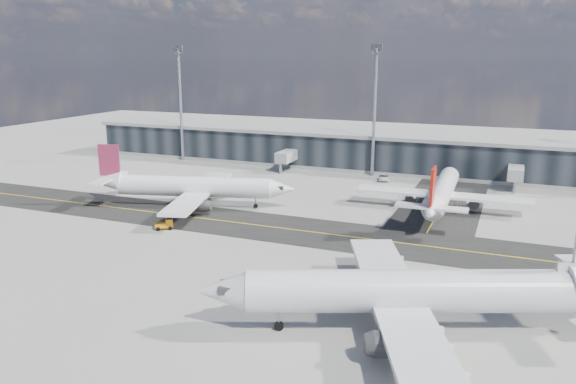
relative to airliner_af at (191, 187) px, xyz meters
name	(u,v)px	position (x,y,z in m)	size (l,w,h in m)	color
ground	(294,238)	(23.81, -10.00, -3.64)	(300.00, 300.00, 0.00)	gray
taxiway_lanes	(340,222)	(27.72, 0.74, -3.63)	(180.00, 63.00, 0.03)	black
terminal_concourse	(380,153)	(23.85, 44.93, 0.45)	(152.00, 19.80, 8.80)	black
floodlight_masts	(375,106)	(23.81, 38.00, 11.97)	(102.50, 0.70, 28.90)	gray
airliner_af	(191,187)	(0.00, 0.00, 0.00)	(36.69, 31.58, 11.01)	white
airliner_redtail	(442,192)	(42.12, 13.47, -0.15)	(30.26, 35.57, 10.56)	white
airliner_near	(415,292)	(45.37, -32.16, 0.53)	(40.92, 35.39, 12.63)	silver
baggage_tug	(166,224)	(3.48, -13.46, -2.76)	(3.05, 2.62, 1.75)	orange
service_van	(384,178)	(27.41, 34.00, -2.97)	(2.23, 4.83, 1.34)	white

